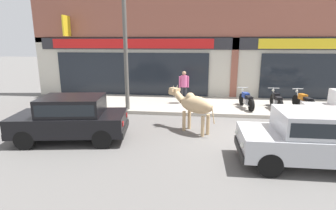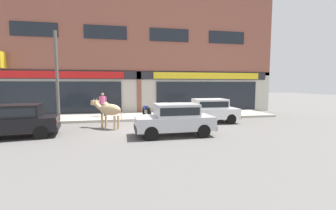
# 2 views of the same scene
# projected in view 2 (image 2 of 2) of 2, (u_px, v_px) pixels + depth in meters

# --- Properties ---
(ground_plane) EXTENTS (90.00, 90.00, 0.00)m
(ground_plane) POSITION_uv_depth(u_px,v_px,m) (147.00, 128.00, 12.12)
(ground_plane) COLOR #605E5B
(sidewalk) EXTENTS (19.00, 3.71, 0.15)m
(sidewalk) POSITION_uv_depth(u_px,v_px,m) (141.00, 116.00, 16.07)
(sidewalk) COLOR #A8A093
(sidewalk) RESTS_ON ground
(shop_building) EXTENTS (23.00, 1.40, 10.39)m
(shop_building) POSITION_uv_depth(u_px,v_px,m) (138.00, 50.00, 17.68)
(shop_building) COLOR #8E5142
(shop_building) RESTS_ON ground
(cow) EXTENTS (1.78, 1.56, 1.61)m
(cow) POSITION_uv_depth(u_px,v_px,m) (108.00, 110.00, 11.83)
(cow) COLOR tan
(cow) RESTS_ON ground
(car_0) EXTENTS (3.64, 1.66, 1.46)m
(car_0) POSITION_uv_depth(u_px,v_px,m) (209.00, 110.00, 13.62)
(car_0) COLOR black
(car_0) RESTS_ON ground
(car_1) EXTENTS (3.78, 2.14, 1.46)m
(car_1) POSITION_uv_depth(u_px,v_px,m) (15.00, 119.00, 9.79)
(car_1) COLOR black
(car_1) RESTS_ON ground
(car_2) EXTENTS (3.63, 1.65, 1.46)m
(car_2) POSITION_uv_depth(u_px,v_px,m) (175.00, 118.00, 10.23)
(car_2) COLOR black
(car_2) RESTS_ON ground
(motorcycle_0) EXTENTS (0.59, 1.80, 0.88)m
(motorcycle_0) POSITION_uv_depth(u_px,v_px,m) (146.00, 111.00, 15.46)
(motorcycle_0) COLOR black
(motorcycle_0) RESTS_ON sidewalk
(motorcycle_1) EXTENTS (0.52, 1.81, 0.88)m
(motorcycle_1) POSITION_uv_depth(u_px,v_px,m) (165.00, 110.00, 15.71)
(motorcycle_1) COLOR black
(motorcycle_1) RESTS_ON sidewalk
(motorcycle_2) EXTENTS (0.60, 1.80, 0.88)m
(motorcycle_2) POSITION_uv_depth(u_px,v_px,m) (182.00, 110.00, 15.90)
(motorcycle_2) COLOR black
(motorcycle_2) RESTS_ON sidewalk
(pedestrian) EXTENTS (0.49, 0.32, 1.60)m
(pedestrian) POSITION_uv_depth(u_px,v_px,m) (103.00, 102.00, 15.45)
(pedestrian) COLOR #2D2D33
(pedestrian) RESTS_ON sidewalk
(utility_pole) EXTENTS (0.18, 0.18, 5.32)m
(utility_pole) POSITION_uv_depth(u_px,v_px,m) (57.00, 76.00, 13.32)
(utility_pole) COLOR #595651
(utility_pole) RESTS_ON sidewalk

